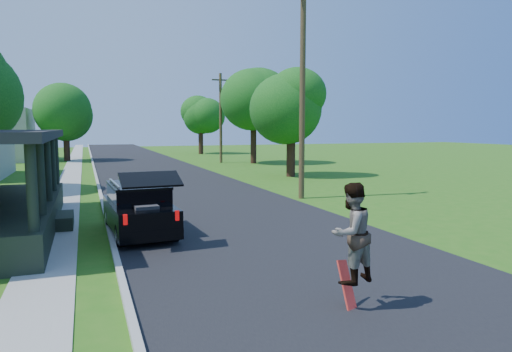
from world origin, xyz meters
name	(u,v)px	position (x,y,z in m)	size (l,w,h in m)	color
ground	(295,261)	(0.00, 0.00, 0.00)	(140.00, 140.00, 0.00)	#296313
street	(162,177)	(0.00, 20.00, 0.00)	(8.00, 120.00, 0.02)	black
curb	(97,180)	(-4.05, 20.00, 0.00)	(0.15, 120.00, 0.12)	#A3A39E
sidewalk	(70,181)	(-5.60, 20.00, 0.00)	(1.30, 120.00, 0.03)	#9C9A93
black_suv	(139,208)	(-3.20, 4.23, 0.78)	(1.91, 4.47, 2.05)	black
skateboarder	(351,233)	(-0.35, -3.00, 1.38)	(1.02, 0.89, 1.78)	black
skateboard	(347,287)	(-0.34, -2.87, 0.36)	(0.24, 0.50, 0.87)	red
tree_left_far	(64,107)	(-6.32, 37.55, 5.15)	(6.74, 6.40, 7.92)	black
tree_right_near	(291,99)	(7.95, 17.45, 5.02)	(4.88, 4.79, 7.44)	black
tree_right_mid	(253,96)	(9.48, 28.65, 6.00)	(6.31, 6.36, 9.05)	black
tree_right_far	(200,111)	(8.53, 44.46, 5.13)	(6.13, 6.41, 7.75)	black
utility_pole_near	(302,89)	(4.50, 8.77, 4.93)	(1.55, 0.51, 9.58)	#453420
utility_pole_far	(221,117)	(7.00, 30.41, 4.17)	(1.60, 0.26, 8.07)	#453420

